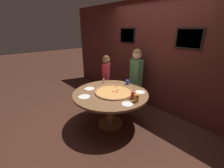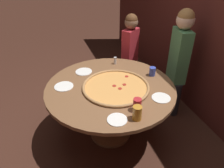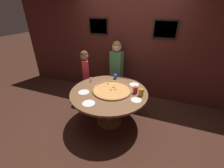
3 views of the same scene
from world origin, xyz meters
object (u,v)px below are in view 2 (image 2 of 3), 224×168
at_px(drink_cup_beside_pizza, 152,71).
at_px(white_plate_left_side, 161,98).
at_px(drink_cup_near_left, 137,113).
at_px(diner_centre_back, 179,58).
at_px(dining_table, 110,96).
at_px(drink_cup_by_shaker, 137,105).
at_px(condiment_shaker, 115,61).
at_px(white_plate_beside_cup, 84,72).
at_px(diner_far_right, 130,51).
at_px(giant_pizza, 116,87).
at_px(white_plate_near_front, 64,86).
at_px(white_plate_right_side, 117,120).

bearing_deg(drink_cup_beside_pizza, white_plate_left_side, -16.18).
bearing_deg(drink_cup_near_left, diner_centre_back, 130.12).
xyz_separation_m(dining_table, white_plate_left_side, (0.39, 0.43, 0.15)).
bearing_deg(drink_cup_by_shaker, dining_table, -167.25).
xyz_separation_m(drink_cup_by_shaker, drink_cup_beside_pizza, (-0.56, 0.46, -0.01)).
relative_size(drink_cup_near_left, diner_centre_back, 0.10).
bearing_deg(condiment_shaker, dining_table, -24.99).
height_order(dining_table, drink_cup_beside_pizza, drink_cup_beside_pizza).
relative_size(drink_cup_near_left, white_plate_left_side, 0.72).
height_order(dining_table, diner_centre_back, diner_centre_back).
distance_m(drink_cup_near_left, white_plate_beside_cup, 1.07).
bearing_deg(drink_cup_by_shaker, white_plate_left_side, 106.90).
xyz_separation_m(white_plate_beside_cup, diner_centre_back, (0.22, 1.24, 0.10)).
relative_size(drink_cup_by_shaker, diner_far_right, 0.10).
height_order(white_plate_beside_cup, diner_far_right, diner_far_right).
xyz_separation_m(dining_table, white_plate_beside_cup, (-0.43, -0.21, 0.15)).
bearing_deg(drink_cup_beside_pizza, giant_pizza, -77.11).
relative_size(giant_pizza, white_plate_near_front, 3.53).
bearing_deg(diner_far_right, condiment_shaker, -172.00).
bearing_deg(white_plate_beside_cup, drink_cup_near_left, 14.65).
distance_m(drink_cup_beside_pizza, white_plate_near_front, 1.08).
bearing_deg(diner_far_right, white_plate_right_side, -152.14).
relative_size(giant_pizza, white_plate_left_side, 3.85).
height_order(drink_cup_beside_pizza, diner_centre_back, diner_centre_back).
bearing_deg(white_plate_beside_cup, white_plate_right_side, 5.44).
distance_m(dining_table, condiment_shaker, 0.60).
bearing_deg(dining_table, giant_pizza, 48.98).
bearing_deg(drink_cup_near_left, condiment_shaker, 170.71).
distance_m(giant_pizza, diner_far_right, 1.06).
bearing_deg(white_plate_right_side, white_plate_left_side, 107.18).
height_order(dining_table, white_plate_right_side, white_plate_right_side).
height_order(white_plate_beside_cup, white_plate_left_side, same).
bearing_deg(white_plate_near_front, drink_cup_by_shaker, 43.29).
relative_size(giant_pizza, white_plate_beside_cup, 3.64).
xyz_separation_m(drink_cup_beside_pizza, white_plate_right_side, (0.64, -0.69, -0.05)).
bearing_deg(white_plate_beside_cup, white_plate_left_side, 38.37).
height_order(drink_cup_near_left, white_plate_beside_cup, drink_cup_near_left).
bearing_deg(white_plate_beside_cup, giant_pizza, 29.23).
bearing_deg(drink_cup_by_shaker, diner_centre_back, 127.38).
height_order(drink_cup_by_shaker, white_plate_near_front, drink_cup_by_shaker).
distance_m(giant_pizza, white_plate_near_front, 0.59).
bearing_deg(diner_centre_back, drink_cup_by_shaker, 138.93).
height_order(giant_pizza, white_plate_beside_cup, giant_pizza).
height_order(drink_cup_beside_pizza, white_plate_beside_cup, drink_cup_beside_pizza).
bearing_deg(condiment_shaker, drink_cup_beside_pizza, 36.67).
bearing_deg(white_plate_left_side, white_plate_right_side, -72.82).
xyz_separation_m(white_plate_near_front, diner_centre_back, (-0.05, 1.53, 0.10)).
bearing_deg(diner_centre_back, white_plate_right_side, 135.53).
relative_size(drink_cup_by_shaker, drink_cup_near_left, 0.93).
relative_size(drink_cup_near_left, condiment_shaker, 1.47).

